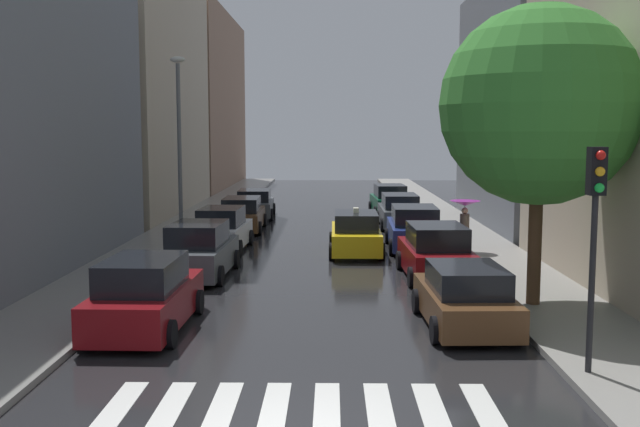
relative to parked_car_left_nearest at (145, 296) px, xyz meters
The scene contains 22 objects.
ground_plane 18.26m from the parked_car_left_nearest, 77.59° to the left, with size 28.00×72.00×0.04m, color #232326.
sidewalk_left 18.01m from the parked_car_left_nearest, 98.25° to the left, with size 3.00×72.00×0.15m, color gray.
sidewalk_right 20.65m from the parked_car_left_nearest, 59.67° to the left, with size 3.00×72.00×0.15m, color gray.
crosswalk_stripes 6.22m from the parked_car_left_nearest, 50.54° to the right, with size 6.75×2.20×0.01m.
building_left_mid 28.47m from the parked_car_left_nearest, 105.67° to the left, with size 6.00×16.88×23.84m, color #B2A38C.
building_left_far 45.76m from the parked_car_left_nearest, 98.99° to the left, with size 6.00×20.84×14.44m, color #8C6B56.
building_right_mid 25.24m from the parked_car_left_nearest, 52.85° to the left, with size 6.00×13.89×12.03m, color slate.
parked_car_left_nearest is the anchor object (origin of this frame).
parked_car_left_second 6.45m from the parked_car_left_nearest, 88.89° to the left, with size 2.20×4.55×1.80m.
parked_car_left_third 11.68m from the parked_car_left_nearest, 89.56° to the left, with size 2.14×4.30×1.74m.
parked_car_left_fourth 17.48m from the parked_car_left_nearest, 89.42° to the left, with size 2.15×4.80×1.62m.
parked_car_left_fifth 22.90m from the parked_car_left_nearest, 89.48° to the left, with size 2.25×4.58×1.55m.
parked_car_right_nearest 7.68m from the parked_car_left_nearest, ahead, with size 2.20×4.30×1.55m.
parked_car_right_second 10.04m from the parked_car_left_nearest, 38.91° to the left, with size 2.25×4.51×1.76m.
parked_car_right_third 14.40m from the parked_car_left_nearest, 57.36° to the left, with size 2.25×4.65×1.76m.
parked_car_right_fourth 20.44m from the parked_car_left_nearest, 67.54° to the left, with size 2.08×4.74×1.66m.
parked_car_right_fifth 25.48m from the parked_car_left_nearest, 72.31° to the left, with size 2.21×4.52×1.73m.
taxi_midroad 12.32m from the parked_car_left_nearest, 64.08° to the left, with size 2.08×4.56×1.81m.
pedestrian_foreground 14.52m from the parked_car_left_nearest, 48.71° to the left, with size 1.17×1.17×1.94m.
street_tree_right 11.08m from the parked_car_left_nearest, 12.80° to the left, with size 5.21×5.21×7.86m.
traffic_light_right_corner 10.25m from the parked_car_left_nearest, 19.69° to the right, with size 0.30×0.42×4.30m.
lamp_post_left 12.74m from the parked_car_left_nearest, 97.68° to the left, with size 0.60×0.28×7.52m.
Camera 1 is at (0.52, -10.73, 4.73)m, focal length 40.84 mm.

